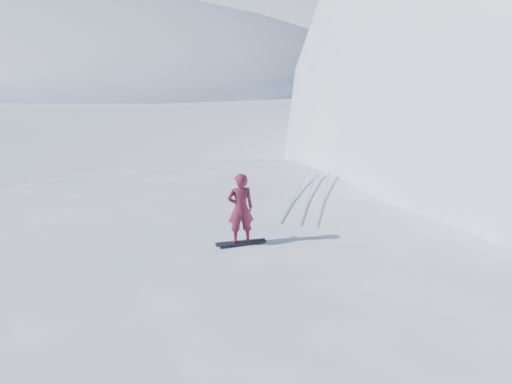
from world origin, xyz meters
TOP-DOWN VIEW (x-y plane):
  - ground at (0.00, 0.00)m, footprint 400.00×400.00m
  - near_ridge at (1.00, 3.00)m, footprint 36.00×28.00m
  - far_ridge_a at (-70.00, 60.00)m, footprint 120.00×70.00m
  - far_ridge_c at (-40.00, 110.00)m, footprint 140.00×90.00m
  - wind_bumps at (-0.56, 2.12)m, footprint 16.00×14.40m
  - snowboard at (-1.74, 1.16)m, footprint 1.22×1.00m
  - snowboarder at (-1.74, 1.16)m, footprint 0.82×0.77m
  - vapor_plume at (-46.28, 40.42)m, footprint 8.87×7.10m
  - board_tracks at (-1.31, 5.84)m, footprint 2.10×5.93m

SIDE VIEW (x-z plane):
  - ground at x=0.00m, z-range 0.00..0.00m
  - near_ridge at x=1.00m, z-range -2.40..2.40m
  - far_ridge_a at x=-70.00m, z-range -14.00..14.00m
  - far_ridge_c at x=-40.00m, z-range -18.00..18.00m
  - wind_bumps at x=-0.56m, z-range -0.50..0.50m
  - vapor_plume at x=-46.28m, z-range -3.11..3.11m
  - snowboard at x=-1.74m, z-range 2.40..2.42m
  - board_tracks at x=-1.31m, z-range 2.40..2.44m
  - snowboarder at x=-1.74m, z-range 2.42..4.30m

